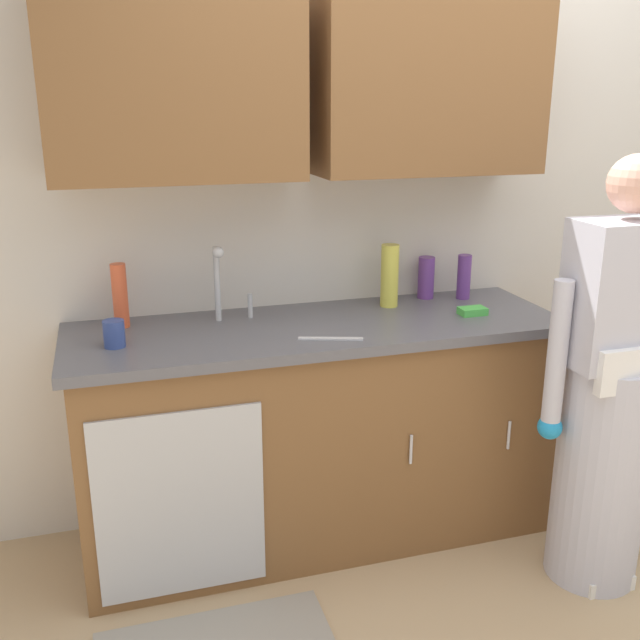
{
  "coord_description": "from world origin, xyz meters",
  "views": [
    {
      "loc": [
        -1.33,
        -1.92,
        1.79
      ],
      "look_at": [
        -0.58,
        0.55,
        1.0
      ],
      "focal_mm": 40.55,
      "sensor_mm": 36.0,
      "label": 1
    }
  ],
  "objects": [
    {
      "name": "ground_plane",
      "position": [
        0.0,
        0.0,
        0.0
      ],
      "size": [
        9.0,
        9.0,
        0.0
      ],
      "primitive_type": "plane",
      "color": "tan"
    },
    {
      "name": "kitchen_wall_with_uppers",
      "position": [
        -0.14,
        0.99,
        1.48
      ],
      "size": [
        4.8,
        0.44,
        2.7
      ],
      "color": "beige",
      "rests_on": "ground"
    },
    {
      "name": "counter_cabinet",
      "position": [
        -0.55,
        0.7,
        0.45
      ],
      "size": [
        1.9,
        0.62,
        0.9
      ],
      "color": "brown",
      "rests_on": "ground"
    },
    {
      "name": "countertop",
      "position": [
        -0.55,
        0.7,
        0.92
      ],
      "size": [
        1.96,
        0.66,
        0.04
      ],
      "primitive_type": "cube",
      "color": "#595960",
      "rests_on": "counter_cabinet"
    },
    {
      "name": "sink",
      "position": [
        -0.88,
        0.71,
        0.93
      ],
      "size": [
        0.5,
        0.36,
        0.35
      ],
      "color": "#B7BABF",
      "rests_on": "counter_cabinet"
    },
    {
      "name": "person_at_sink",
      "position": [
        0.39,
        0.11,
        0.69
      ],
      "size": [
        0.55,
        0.34,
        1.62
      ],
      "color": "white",
      "rests_on": "ground"
    },
    {
      "name": "bottle_cleaner_spray",
      "position": [
        0.02,
        0.93,
        1.03
      ],
      "size": [
        0.07,
        0.07,
        0.18
      ],
      "primitive_type": "cylinder",
      "color": "#66388C",
      "rests_on": "countertop"
    },
    {
      "name": "bottle_water_short",
      "position": [
        0.18,
        0.87,
        1.04
      ],
      "size": [
        0.06,
        0.06,
        0.2
      ],
      "primitive_type": "cylinder",
      "color": "#66388C",
      "rests_on": "countertop"
    },
    {
      "name": "bottle_water_tall",
      "position": [
        -1.29,
        0.87,
        1.07
      ],
      "size": [
        0.06,
        0.06,
        0.25
      ],
      "primitive_type": "cylinder",
      "color": "#E05933",
      "rests_on": "countertop"
    },
    {
      "name": "bottle_dish_liquid",
      "position": [
        -0.19,
        0.85,
        1.07
      ],
      "size": [
        0.08,
        0.08,
        0.27
      ],
      "primitive_type": "cylinder",
      "color": "#D8D14C",
      "rests_on": "countertop"
    },
    {
      "name": "cup_by_sink",
      "position": [
        -1.33,
        0.64,
        0.99
      ],
      "size": [
        0.08,
        0.08,
        0.1
      ],
      "primitive_type": "cylinder",
      "color": "#33478C",
      "rests_on": "countertop"
    },
    {
      "name": "knife_on_counter",
      "position": [
        -0.56,
        0.49,
        0.94
      ],
      "size": [
        0.24,
        0.1,
        0.01
      ],
      "primitive_type": "cube",
      "rotation": [
        0.0,
        0.0,
        2.82
      ],
      "color": "silver",
      "rests_on": "countertop"
    },
    {
      "name": "sponge",
      "position": [
        0.1,
        0.63,
        0.96
      ],
      "size": [
        0.11,
        0.07,
        0.03
      ],
      "primitive_type": "cube",
      "color": "#4CBF4C",
      "rests_on": "countertop"
    }
  ]
}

